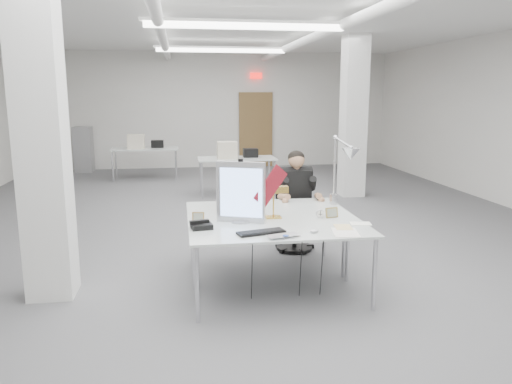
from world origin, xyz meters
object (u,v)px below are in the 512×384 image
at_px(office_chair, 295,211).
at_px(laptop, 286,237).
at_px(seated_person, 296,184).
at_px(desk_phone, 201,226).
at_px(beige_monitor, 238,193).
at_px(monitor, 241,192).
at_px(architect_lamp, 341,173).
at_px(bankers_lamp, 273,203).
at_px(desk_main, 280,229).

height_order(office_chair, laptop, office_chair).
xyz_separation_m(seated_person, desk_phone, (-1.29, -1.45, -0.12)).
bearing_deg(beige_monitor, monitor, -85.46).
xyz_separation_m(desk_phone, architect_lamp, (1.62, 0.62, 0.39)).
distance_m(laptop, desk_phone, 0.88).
height_order(laptop, bankers_lamp, bankers_lamp).
height_order(bankers_lamp, desk_phone, bankers_lamp).
xyz_separation_m(desk_main, bankers_lamp, (0.01, 0.41, 0.17)).
bearing_deg(desk_phone, architect_lamp, 12.42).
bearing_deg(desk_phone, beige_monitor, 53.93).
distance_m(beige_monitor, architect_lamp, 1.21).
xyz_separation_m(desk_main, beige_monitor, (-0.31, 0.99, 0.18)).
distance_m(laptop, bankers_lamp, 0.80).
height_order(seated_person, laptop, seated_person).
xyz_separation_m(bankers_lamp, architect_lamp, (0.84, 0.31, 0.25)).
relative_size(desk_main, seated_person, 1.84).
xyz_separation_m(laptop, beige_monitor, (-0.28, 1.36, 0.15)).
bearing_deg(architect_lamp, desk_phone, -135.58).
height_order(office_chair, bankers_lamp, bankers_lamp).
bearing_deg(desk_phone, office_chair, 40.72).
relative_size(laptop, architect_lamp, 0.38).
distance_m(seated_person, desk_phone, 1.95).
xyz_separation_m(desk_main, monitor, (-0.36, 0.29, 0.33)).
height_order(monitor, beige_monitor, monitor).
bearing_deg(desk_phone, seated_person, 39.76).
relative_size(monitor, beige_monitor, 1.79).
bearing_deg(office_chair, desk_phone, -132.02).
relative_size(laptop, bankers_lamp, 0.97).
bearing_deg(beige_monitor, seated_person, 42.73).
bearing_deg(monitor, office_chair, 77.91).
xyz_separation_m(monitor, bankers_lamp, (0.36, 0.12, -0.15)).
bearing_deg(bankers_lamp, monitor, -165.58).
bearing_deg(beige_monitor, architect_lamp, -4.61).
bearing_deg(desk_phone, laptop, -40.66).
distance_m(office_chair, seated_person, 0.37).
distance_m(office_chair, architect_lamp, 1.13).
bearing_deg(office_chair, monitor, -125.12).
bearing_deg(office_chair, bankers_lamp, -114.67).
height_order(office_chair, monitor, monitor).
height_order(laptop, desk_phone, desk_phone).
relative_size(office_chair, desk_phone, 5.28).
distance_m(office_chair, monitor, 1.67).
bearing_deg(laptop, seated_person, 58.18).
xyz_separation_m(desk_main, laptop, (-0.02, -0.37, 0.02)).
bearing_deg(laptop, architect_lamp, 35.37).
bearing_deg(beige_monitor, desk_phone, -108.76).
relative_size(desk_phone, beige_monitor, 0.57).
relative_size(monitor, desk_phone, 3.11).
xyz_separation_m(seated_person, monitor, (-0.88, -1.26, 0.17)).
bearing_deg(beige_monitor, bankers_lamp, -52.99).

